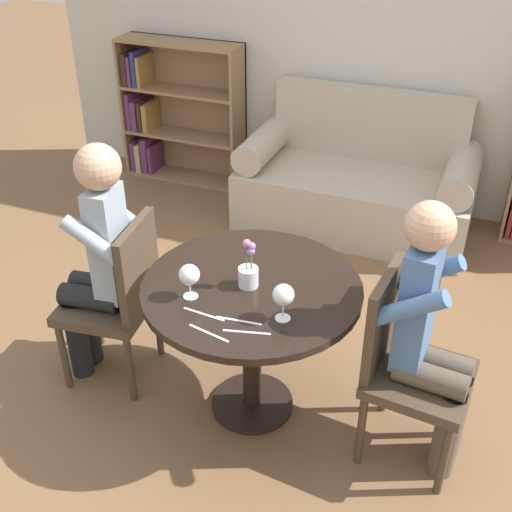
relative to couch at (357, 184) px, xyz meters
name	(u,v)px	position (x,y,z in m)	size (l,w,h in m)	color
ground_plane	(252,405)	(0.00, -2.00, -0.31)	(16.00, 16.00, 0.00)	brown
back_wall	(385,20)	(0.00, 0.43, 1.04)	(5.20, 0.05, 2.70)	beige
round_table	(252,310)	(0.00, -2.00, 0.27)	(0.97, 0.97, 0.72)	black
couch	(357,184)	(0.00, 0.00, 0.00)	(1.61, 0.80, 0.92)	#B7A893
bookshelf_left	(172,112)	(-1.62, 0.27, 0.23)	(0.99, 0.28, 1.12)	#93704C
chair_left	(119,295)	(-0.69, -2.01, 0.18)	(0.47, 0.47, 0.90)	#473828
chair_right	(405,361)	(0.69, -1.97, 0.18)	(0.46, 0.46, 0.90)	#473828
person_left	(97,261)	(-0.77, -2.03, 0.37)	(0.44, 0.37, 1.28)	black
person_right	(431,338)	(0.78, -1.99, 0.34)	(0.44, 0.36, 1.25)	brown
wine_glass_left	(189,276)	(-0.21, -2.17, 0.52)	(0.09, 0.09, 0.16)	white
wine_glass_right	(283,296)	(0.21, -2.17, 0.52)	(0.09, 0.09, 0.16)	white
flower_vase	(249,272)	(-0.01, -2.01, 0.48)	(0.09, 0.09, 0.23)	silver
knife_left_setting	(247,332)	(0.10, -2.31, 0.41)	(0.19, 0.06, 0.00)	silver
fork_left_setting	(209,333)	(-0.03, -2.37, 0.41)	(0.19, 0.05, 0.00)	silver
knife_right_setting	(204,314)	(-0.10, -2.26, 0.41)	(0.19, 0.03, 0.00)	silver
fork_right_setting	(239,321)	(0.05, -2.25, 0.41)	(0.19, 0.03, 0.00)	silver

